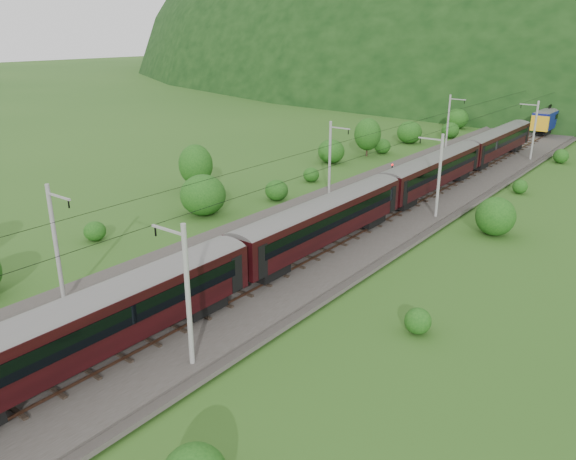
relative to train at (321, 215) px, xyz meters
The scene contains 14 objects.
ground 18.33m from the train, 97.66° to the right, with size 600.00×600.00×0.00m, color #2B561B.
railbed 8.82m from the train, 106.99° to the right, with size 14.00×220.00×0.30m, color #38332D.
track_left 9.68m from the train, 121.43° to the right, with size 2.40×220.00×0.27m.
track_right 8.41m from the train, 90.00° to the right, with size 2.40×220.00×0.27m.
catenary_left 16.55m from the train, 121.07° to the left, with size 2.54×192.28×8.00m.
catenary_right 14.67m from the train, 75.26° to the left, with size 2.54×192.28×8.00m.
overhead_wires 9.02m from the train, 106.99° to the right, with size 4.83×198.00×0.03m.
mountain_ridge 307.57m from the train, 113.45° to the left, with size 336.00×280.00×132.00m, color black.
train is the anchor object (origin of this frame).
hazard_post_near 15.66m from the train, 101.43° to the left, with size 0.14×0.14×1.30m, color red.
hazard_post_far 28.85m from the train, 93.60° to the left, with size 0.14×0.14×1.35m, color red.
signal 23.99m from the train, 103.91° to the left, with size 0.24×0.24×2.19m.
vegetation_left 16.56m from the train, 168.33° to the right, with size 12.88×146.95×6.18m.
vegetation_right 18.45m from the train, 59.45° to the right, with size 6.26×109.43×3.13m.
Camera 1 is at (26.33, -17.64, 17.37)m, focal length 35.00 mm.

